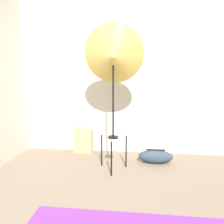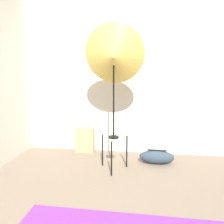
% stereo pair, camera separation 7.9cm
% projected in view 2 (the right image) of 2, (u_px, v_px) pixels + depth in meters
% --- Properties ---
extents(wall_back, '(8.00, 0.05, 2.60)m').
position_uv_depth(wall_back, '(122.00, 74.00, 3.54)').
color(wall_back, beige).
rests_on(wall_back, ground_plane).
extents(photo_umbrella, '(0.79, 0.42, 1.94)m').
position_uv_depth(photo_umbrella, '(114.00, 56.00, 2.78)').
color(photo_umbrella, black).
rests_on(photo_umbrella, ground_plane).
extents(tote_bag, '(0.31, 0.12, 0.56)m').
position_uv_depth(tote_bag, '(85.00, 140.00, 3.68)').
color(tote_bag, tan).
rests_on(tote_bag, ground_plane).
extents(duffel_bag, '(0.51, 0.20, 0.21)m').
position_uv_depth(duffel_bag, '(157.00, 157.00, 3.21)').
color(duffel_bag, '#2D3D4C').
rests_on(duffel_bag, ground_plane).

